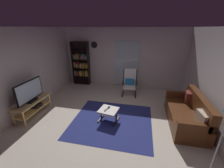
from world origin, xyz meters
TOP-DOWN VIEW (x-y plane):
  - ground_plane at (0.00, 0.00)m, footprint 7.02×7.02m
  - wall_back at (0.00, 2.90)m, footprint 5.60×0.06m
  - wall_left at (-2.70, 0.00)m, footprint 0.06×6.00m
  - wall_right at (2.70, 0.00)m, footprint 0.06×6.00m
  - glass_door_panel at (0.17, 2.83)m, footprint 1.10×0.01m
  - area_rug at (0.11, -0.01)m, footprint 2.29×2.11m
  - tv_stand at (-2.34, -0.19)m, footprint 0.45×1.24m
  - television at (-2.34, -0.21)m, footprint 0.20×1.00m
  - bookshelf_near_tv at (-1.95, 2.69)m, footprint 0.78×0.30m
  - leather_sofa at (2.21, 0.34)m, footprint 0.82×1.82m
  - lounge_armchair at (0.43, 1.99)m, footprint 0.59×0.68m
  - ottoman at (0.00, 0.02)m, footprint 0.60×0.56m
  - tv_remote at (-0.06, -0.03)m, footprint 0.09×0.15m
  - cell_phone at (-0.01, 0.11)m, footprint 0.07×0.14m
  - wall_clock at (-1.31, 2.82)m, footprint 0.29×0.03m

SIDE VIEW (x-z plane):
  - ground_plane at x=0.00m, z-range 0.00..0.00m
  - area_rug at x=0.11m, z-range 0.00..0.01m
  - ottoman at x=0.00m, z-range 0.12..0.48m
  - leather_sofa at x=2.21m, z-range -0.12..0.76m
  - tv_stand at x=-2.34m, z-range 0.08..0.57m
  - cell_phone at x=-0.01m, z-range 0.36..0.37m
  - tv_remote at x=-0.06m, z-range 0.36..0.38m
  - lounge_armchair at x=0.43m, z-range 0.02..1.05m
  - television at x=-2.34m, z-range 0.48..1.13m
  - bookshelf_near_tv at x=-1.95m, z-range -0.05..1.95m
  - glass_door_panel at x=0.17m, z-range 0.05..2.05m
  - wall_back at x=0.00m, z-range 0.00..2.60m
  - wall_left at x=-2.70m, z-range 0.00..2.60m
  - wall_right at x=2.70m, z-range 0.00..2.60m
  - wall_clock at x=-1.31m, z-range 1.71..2.00m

